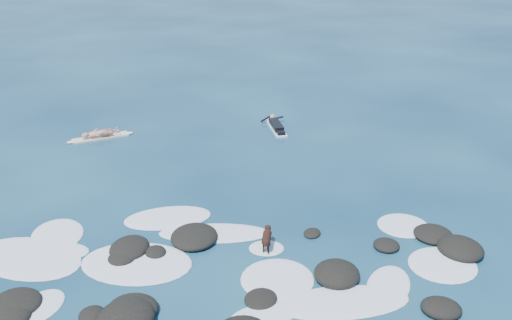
{
  "coord_description": "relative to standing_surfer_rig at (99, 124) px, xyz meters",
  "views": [
    {
      "loc": [
        0.8,
        -15.65,
        9.78
      ],
      "look_at": [
        0.68,
        4.0,
        0.9
      ],
      "focal_mm": 40.0,
      "sensor_mm": 36.0,
      "label": 1
    }
  ],
  "objects": [
    {
      "name": "reef_rocks",
      "position": [
        6.53,
        -10.84,
        -0.56
      ],
      "size": [
        14.46,
        6.16,
        0.61
      ],
      "color": "black",
      "rests_on": "ground"
    },
    {
      "name": "breaking_foam",
      "position": [
        5.24,
        -9.61,
        -0.67
      ],
      "size": [
        15.64,
        6.94,
        0.12
      ],
      "color": "white",
      "rests_on": "ground"
    },
    {
      "name": "standing_surfer_rig",
      "position": [
        0.0,
        0.0,
        0.0
      ],
      "size": [
        2.84,
        1.53,
        1.71
      ],
      "rotation": [
        0.0,
        0.0,
        0.44
      ],
      "color": "#F3E1C2",
      "rests_on": "ground"
    },
    {
      "name": "dog",
      "position": [
        7.46,
        -9.07,
        -0.22
      ],
      "size": [
        0.34,
        1.08,
        0.69
      ],
      "rotation": [
        0.0,
        0.0,
        1.46
      ],
      "color": "black",
      "rests_on": "ground"
    },
    {
      "name": "ground",
      "position": [
        6.43,
        -8.34,
        -0.68
      ],
      "size": [
        160.0,
        160.0,
        0.0
      ],
      "primitive_type": "plane",
      "color": "#0A2642",
      "rests_on": "ground"
    },
    {
      "name": "paddling_surfer_rig",
      "position": [
        8.02,
        1.24,
        -0.52
      ],
      "size": [
        1.24,
        2.57,
        0.44
      ],
      "rotation": [
        0.0,
        0.0,
        1.78
      ],
      "color": "white",
      "rests_on": "ground"
    }
  ]
}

